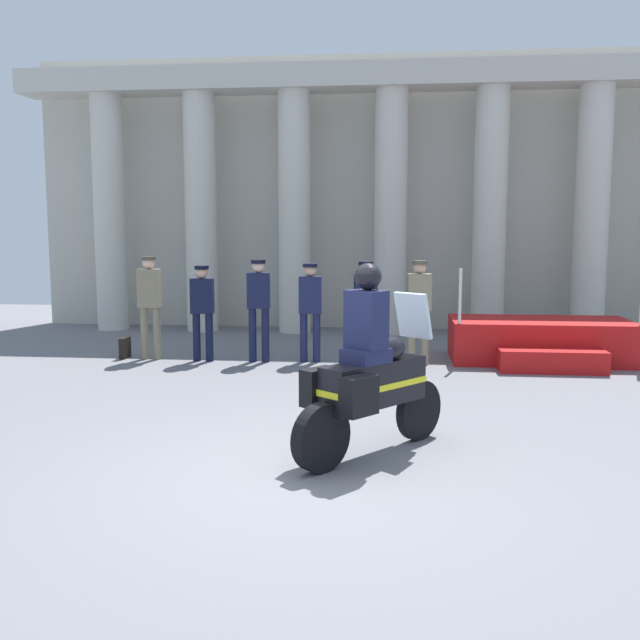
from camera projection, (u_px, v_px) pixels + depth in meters
name	position (u px, v px, depth m)	size (l,w,h in m)	color
ground_plane	(304.00, 475.00, 6.46)	(28.00, 28.00, 0.00)	slate
colonnade_backdrop	(391.00, 185.00, 15.50)	(16.09, 1.54, 6.05)	beige
reviewing_stand	(541.00, 342.00, 12.01)	(2.98, 1.98, 1.60)	#B71414
officer_in_row_0	(150.00, 299.00, 12.15)	(0.40, 0.26, 1.77)	#7A7056
officer_in_row_1	(202.00, 305.00, 11.97)	(0.40, 0.26, 1.62)	black
officer_in_row_2	(259.00, 302.00, 11.89)	(0.40, 0.26, 1.72)	#141938
officer_in_row_3	(310.00, 304.00, 11.90)	(0.40, 0.26, 1.66)	#191E42
officer_in_row_4	(365.00, 304.00, 11.71)	(0.40, 0.26, 1.70)	black
officer_in_row_5	(419.00, 303.00, 11.66)	(0.40, 0.26, 1.72)	#847A5B
motorcycle_with_rider	(369.00, 377.00, 6.90)	(1.42, 1.69, 1.90)	black
briefcase_on_ground	(125.00, 348.00, 12.36)	(0.10, 0.32, 0.36)	black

